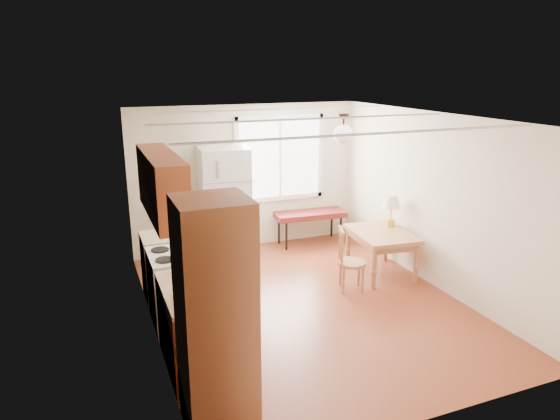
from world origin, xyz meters
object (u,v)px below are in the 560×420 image
bench (310,215)px  chair (346,256)px  dining_table (381,238)px  refrigerator (224,204)px

bench → chair: bearing=-95.9°
bench → dining_table: 1.74m
refrigerator → chair: refrigerator is taller
refrigerator → bench: 1.67m
dining_table → chair: 0.85m
chair → refrigerator: bearing=142.7°
refrigerator → chair: bearing=-51.6°
bench → chair: 2.04m
dining_table → bench: bearing=109.7°
refrigerator → chair: (1.24, -1.89, -0.42)m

